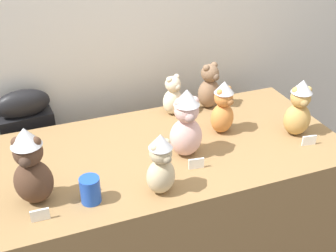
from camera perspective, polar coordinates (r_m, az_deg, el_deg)
name	(u,v)px	position (r m, az deg, el deg)	size (l,w,h in m)	color
wall_back	(124,3)	(2.39, -5.83, 16.04)	(7.00, 0.08, 2.60)	silver
display_table	(168,210)	(2.26, 0.00, -11.15)	(1.66, 0.81, 0.77)	olive
instrument_case	(35,165)	(2.55, -17.35, -4.92)	(0.29, 0.15, 0.94)	black
teddy_bear_cream	(173,96)	(2.27, 0.66, 4.01)	(0.14, 0.13, 0.22)	beige
teddy_bear_cocoa	(31,167)	(1.70, -17.80, -5.22)	(0.18, 0.17, 0.33)	#4C3323
teddy_bear_blush	(186,124)	(1.90, 2.44, 0.29)	(0.16, 0.14, 0.33)	beige
teddy_bear_sand	(161,165)	(1.69, -0.96, -5.16)	(0.15, 0.14, 0.27)	#CCB78E
teddy_bear_honey	(299,108)	(2.16, 17.04, 2.24)	(0.15, 0.14, 0.29)	tan
teddy_bear_ginger	(223,108)	(2.11, 7.33, 2.42)	(0.15, 0.14, 0.27)	#D17F3D
teddy_bear_mocha	(209,87)	(2.35, 5.53, 5.19)	(0.16, 0.15, 0.26)	#7F6047
party_cup_blue	(90,190)	(1.71, -10.29, -8.45)	(0.08, 0.08, 0.11)	blue
name_card_front_left	(196,164)	(1.88, 3.79, -5.01)	(0.07, 0.01, 0.05)	white
name_card_front_middle	(40,215)	(1.69, -16.67, -11.29)	(0.07, 0.01, 0.05)	white
name_card_front_right	(309,140)	(2.14, 18.28, -1.83)	(0.07, 0.01, 0.05)	white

